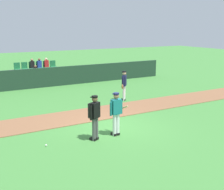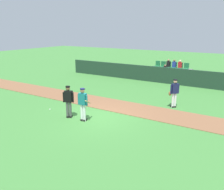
# 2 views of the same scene
# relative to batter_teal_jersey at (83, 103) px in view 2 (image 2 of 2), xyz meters

# --- Properties ---
(ground_plane) EXTENTS (80.00, 80.00, 0.00)m
(ground_plane) POSITION_rel_batter_teal_jersey_xyz_m (0.32, 0.81, -0.97)
(ground_plane) COLOR #42843A
(infield_dirt_path) EXTENTS (28.00, 2.22, 0.03)m
(infield_dirt_path) POSITION_rel_batter_teal_jersey_xyz_m (0.32, 3.10, -0.95)
(infield_dirt_path) COLOR brown
(infield_dirt_path) RESTS_ON ground
(dugout_fence) EXTENTS (20.00, 0.16, 1.40)m
(dugout_fence) POSITION_rel_batter_teal_jersey_xyz_m (0.32, 10.81, -0.27)
(dugout_fence) COLOR #1E3828
(dugout_fence) RESTS_ON ground
(stadium_bleachers) EXTENTS (3.90, 2.10, 1.90)m
(stadium_bleachers) POSITION_rel_batter_teal_jersey_xyz_m (0.33, 12.27, -0.46)
(stadium_bleachers) COLOR slate
(stadium_bleachers) RESTS_ON ground
(batter_teal_jersey) EXTENTS (0.71, 0.76, 1.76)m
(batter_teal_jersey) POSITION_rel_batter_teal_jersey_xyz_m (0.00, 0.00, 0.00)
(batter_teal_jersey) COLOR white
(batter_teal_jersey) RESTS_ON ground
(umpire_home_plate) EXTENTS (0.54, 0.44, 1.76)m
(umpire_home_plate) POSITION_rel_batter_teal_jersey_xyz_m (-0.96, -0.02, 0.03)
(umpire_home_plate) COLOR #4C4C4C
(umpire_home_plate) RESTS_ON ground
(runner_navy_jersey) EXTENTS (0.54, 0.51, 1.76)m
(runner_navy_jersey) POSITION_rel_batter_teal_jersey_xyz_m (3.26, 4.66, -0.01)
(runner_navy_jersey) COLOR white
(runner_navy_jersey) RESTS_ON ground
(baseball) EXTENTS (0.07, 0.07, 0.07)m
(baseball) POSITION_rel_batter_teal_jersey_xyz_m (-2.79, 0.31, -0.93)
(baseball) COLOR white
(baseball) RESTS_ON ground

